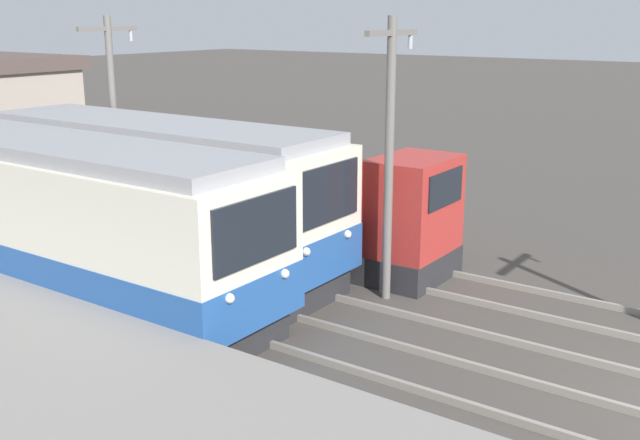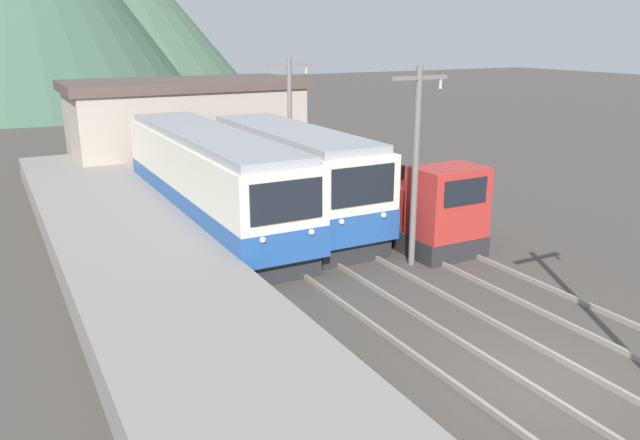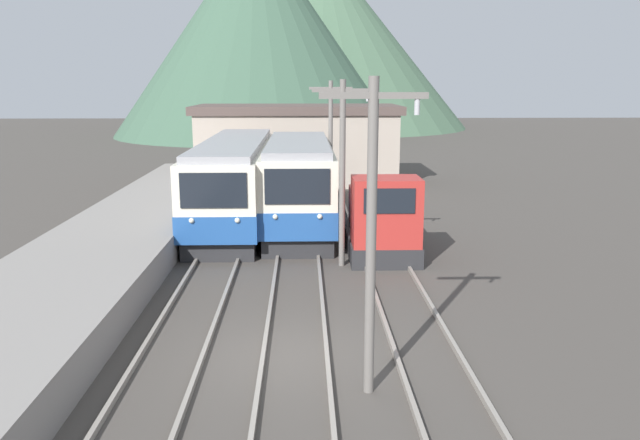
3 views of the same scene
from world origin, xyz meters
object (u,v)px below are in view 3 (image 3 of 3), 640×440
at_px(catenary_mast_near, 372,226).
at_px(catenary_mast_mid, 343,166).
at_px(commuter_train_left, 235,184).
at_px(commuter_train_center, 298,188).
at_px(shunting_locomotive, 380,221).
at_px(catenary_mast_far, 331,141).

distance_m(catenary_mast_near, catenary_mast_mid, 8.91).
xyz_separation_m(commuter_train_left, catenary_mast_mid, (4.31, -6.94, 1.71)).
bearing_deg(catenary_mast_near, commuter_train_center, 95.90).
height_order(commuter_train_left, catenary_mast_near, catenary_mast_near).
relative_size(shunting_locomotive, catenary_mast_far, 0.82).
height_order(commuter_train_left, catenary_mast_far, catenary_mast_far).
relative_size(shunting_locomotive, catenary_mast_near, 0.82).
xyz_separation_m(commuter_train_left, commuter_train_center, (2.80, -1.26, 0.03)).
bearing_deg(catenary_mast_far, commuter_train_center, -114.99).
xyz_separation_m(catenary_mast_mid, catenary_mast_far, (0.00, 8.91, 0.00)).
distance_m(commuter_train_center, catenary_mast_mid, 6.11).
distance_m(catenary_mast_mid, catenary_mast_far, 8.91).
xyz_separation_m(catenary_mast_near, catenary_mast_far, (0.00, 17.83, 0.00)).
bearing_deg(shunting_locomotive, catenary_mast_mid, -133.01).
xyz_separation_m(catenary_mast_near, catenary_mast_mid, (0.00, 8.91, 0.00)).
distance_m(commuter_train_left, catenary_mast_far, 5.04).
bearing_deg(catenary_mast_near, shunting_locomotive, 81.93).
bearing_deg(commuter_train_center, catenary_mast_mid, -75.12).
height_order(shunting_locomotive, catenary_mast_mid, catenary_mast_mid).
relative_size(commuter_train_left, catenary_mast_mid, 2.20).
bearing_deg(shunting_locomotive, catenary_mast_far, 101.52).
xyz_separation_m(shunting_locomotive, catenary_mast_near, (-1.49, -10.51, 2.21)).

